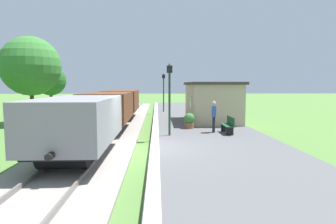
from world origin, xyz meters
TOP-DOWN VIEW (x-y plane):
  - ground_plane at (0.00, 0.00)m, footprint 160.00×160.00m
  - platform_slab at (3.20, 0.00)m, footprint 6.00×60.00m
  - platform_edge_stripe at (0.40, 0.00)m, footprint 0.36×60.00m
  - track_ballast at (-2.40, 0.00)m, footprint 3.80×60.00m
  - rail_near at (-1.68, 0.00)m, footprint 0.07×60.00m
  - rail_far at (-3.12, 0.00)m, footprint 0.07×60.00m
  - freight_train at (-2.40, 5.32)m, footprint 2.50×19.40m
  - station_hut at (4.40, 8.52)m, footprint 3.50×5.80m
  - bench_near_hut at (4.32, 3.28)m, footprint 0.42×1.50m
  - person_waiting at (3.60, 3.66)m, footprint 0.31×0.42m
  - potted_planter at (2.42, 5.17)m, footprint 0.64×0.64m
  - lamp_post_near at (1.14, 2.78)m, footprint 0.28×0.28m
  - lamp_post_far at (1.14, 16.01)m, footprint 0.28×0.28m
  - tree_trackside_far at (-8.64, 9.59)m, footprint 4.27×4.27m
  - tree_field_left at (-10.03, 17.36)m, footprint 3.00×3.00m

SIDE VIEW (x-z plane):
  - ground_plane at x=0.00m, z-range 0.00..0.00m
  - track_ballast at x=-2.40m, z-range 0.00..0.12m
  - platform_slab at x=3.20m, z-range 0.00..0.25m
  - rail_near at x=-1.68m, z-range 0.12..0.26m
  - rail_far at x=-3.12m, z-range 0.12..0.26m
  - platform_edge_stripe at x=0.40m, z-range 0.25..0.26m
  - bench_near_hut at x=4.32m, z-range 0.27..1.18m
  - potted_planter at x=2.42m, z-range 0.26..1.18m
  - person_waiting at x=3.60m, z-range 0.33..2.04m
  - freight_train at x=-2.40m, z-range 0.34..2.46m
  - station_hut at x=4.40m, z-range 0.26..3.04m
  - lamp_post_near at x=1.14m, z-range 0.95..4.65m
  - lamp_post_far at x=1.14m, z-range 0.95..4.65m
  - tree_field_left at x=-10.03m, z-range 0.88..5.66m
  - tree_trackside_far at x=-8.64m, z-range 1.02..7.34m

